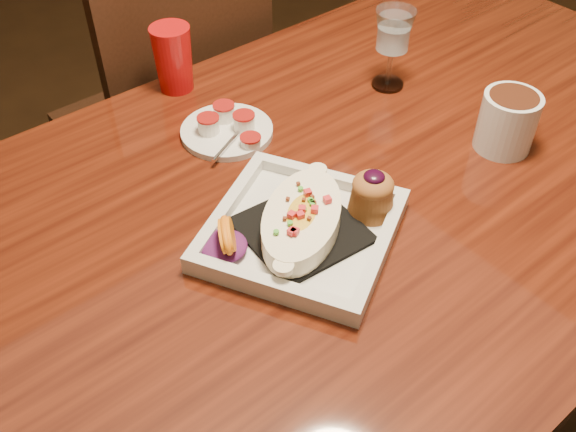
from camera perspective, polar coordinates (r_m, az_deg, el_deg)
floor at (r=1.62m, az=4.76°, el=-16.84°), size 7.00×7.00×0.00m
table at (r=1.10m, az=6.70°, el=0.29°), size 1.50×0.90×0.75m
chair_far at (r=1.59m, az=-10.05°, el=8.42°), size 0.42×0.42×0.93m
plate at (r=0.90m, az=1.89°, el=-0.52°), size 0.34×0.34×0.08m
coffee_mug at (r=1.11m, az=19.06°, el=8.16°), size 0.13×0.09×0.10m
goblet at (r=1.20m, az=9.35°, el=15.60°), size 0.07×0.07×0.15m
saucer at (r=1.10m, az=-5.48°, el=7.76°), size 0.16×0.16×0.11m
creamer_loose at (r=1.06m, az=-3.34°, el=6.47°), size 0.04×0.04×0.03m
red_tumbler at (r=1.21m, az=-10.17°, el=13.61°), size 0.07×0.07×0.12m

